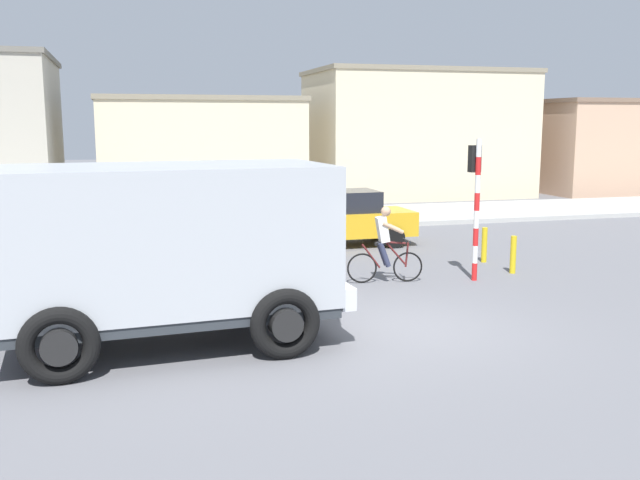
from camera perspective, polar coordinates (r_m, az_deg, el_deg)
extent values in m
plane|color=slate|center=(12.63, 6.84, -7.02)|extent=(120.00, 120.00, 0.00)
cube|color=#ADADA8|center=(25.62, -4.99, 1.62)|extent=(80.00, 5.00, 0.16)
cube|color=#B2B7BC|center=(11.46, -12.44, 0.37)|extent=(5.35, 2.83, 2.20)
cube|color=#2D3338|center=(11.71, -12.23, -5.34)|extent=(5.24, 2.77, 0.16)
cube|color=silver|center=(12.26, 0.37, -3.58)|extent=(0.39, 2.39, 0.36)
cube|color=black|center=(11.97, -0.30, 3.36)|extent=(0.25, 2.13, 0.70)
torus|color=black|center=(13.22, -5.97, -3.78)|extent=(1.11, 0.31, 1.10)
cylinder|color=black|center=(13.22, -5.97, -3.78)|extent=(0.51, 0.33, 0.50)
torus|color=black|center=(10.82, -2.80, -6.74)|extent=(1.11, 0.31, 1.10)
cylinder|color=black|center=(10.82, -2.80, -6.74)|extent=(0.51, 0.33, 0.50)
torus|color=black|center=(12.89, -20.09, -4.66)|extent=(1.11, 0.31, 1.10)
cylinder|color=black|center=(12.89, -20.09, -4.66)|extent=(0.51, 0.33, 0.50)
torus|color=black|center=(10.42, -20.22, -7.98)|extent=(1.11, 0.31, 1.10)
cylinder|color=black|center=(10.42, -20.22, -7.98)|extent=(0.51, 0.33, 0.50)
torus|color=black|center=(16.12, 7.06, -2.15)|extent=(0.68, 0.13, 0.68)
torus|color=black|center=(15.88, 3.39, -2.27)|extent=(0.68, 0.13, 0.68)
cylinder|color=#591E1E|center=(15.93, 5.89, -0.20)|extent=(0.60, 0.13, 0.09)
cylinder|color=#591E1E|center=(15.99, 6.09, -1.06)|extent=(0.51, 0.11, 0.57)
cylinder|color=#591E1E|center=(15.87, 4.12, -1.29)|extent=(0.44, 0.10, 0.57)
cylinder|color=#591E1E|center=(16.06, 6.99, -1.13)|extent=(0.10, 0.06, 0.59)
cylinder|color=black|center=(15.99, 6.93, -0.02)|extent=(0.10, 0.50, 0.03)
cube|color=black|center=(15.87, 4.85, -0.32)|extent=(0.25, 0.15, 0.06)
cube|color=white|center=(15.82, 5.04, 0.86)|extent=(0.34, 0.36, 0.59)
sphere|color=tan|center=(15.79, 5.31, 2.31)|extent=(0.22, 0.22, 0.22)
cylinder|color=#2D334C|center=(16.02, 5.04, -1.06)|extent=(0.32, 0.16, 0.57)
cylinder|color=tan|center=(16.02, 5.61, 1.14)|extent=(0.50, 0.16, 0.29)
cylinder|color=#2D334C|center=(15.83, 5.20, -1.19)|extent=(0.32, 0.16, 0.57)
cylinder|color=tan|center=(15.71, 5.88, 0.97)|extent=(0.50, 0.16, 0.29)
cylinder|color=red|center=(16.54, 12.29, -2.50)|extent=(0.12, 0.12, 0.40)
cylinder|color=white|center=(16.47, 12.34, -1.13)|extent=(0.12, 0.12, 0.40)
cylinder|color=red|center=(16.40, 12.39, 0.24)|extent=(0.12, 0.12, 0.40)
cylinder|color=white|center=(16.34, 12.44, 1.62)|extent=(0.12, 0.12, 0.40)
cylinder|color=red|center=(16.29, 12.49, 3.02)|extent=(0.12, 0.12, 0.40)
cylinder|color=white|center=(16.25, 12.54, 4.42)|extent=(0.12, 0.12, 0.40)
cylinder|color=red|center=(16.22, 12.59, 5.82)|extent=(0.12, 0.12, 0.40)
cylinder|color=white|center=(16.20, 12.64, 7.24)|extent=(0.12, 0.12, 0.40)
cube|color=black|center=(16.37, 12.31, 6.39)|extent=(0.24, 0.20, 0.60)
sphere|color=red|center=(16.48, 12.12, 6.42)|extent=(0.14, 0.14, 0.14)
cube|color=gold|center=(18.28, -12.02, 0.08)|extent=(4.27, 2.53, 0.70)
cube|color=black|center=(18.14, -12.54, 2.07)|extent=(2.46, 1.89, 0.60)
cylinder|color=black|center=(19.50, -9.19, -0.30)|extent=(0.62, 0.31, 0.60)
cylinder|color=black|center=(17.93, -7.41, -1.11)|extent=(0.62, 0.31, 0.60)
cylinder|color=black|center=(18.85, -16.33, -0.89)|extent=(0.62, 0.31, 0.60)
cylinder|color=black|center=(17.22, -15.14, -1.80)|extent=(0.62, 0.31, 0.60)
cylinder|color=black|center=(17.83, -23.65, -1.89)|extent=(0.62, 0.30, 0.60)
cube|color=gold|center=(20.68, 1.92, 1.36)|extent=(4.02, 1.74, 0.70)
cube|color=black|center=(20.55, 1.53, 3.14)|extent=(2.22, 1.47, 0.60)
cylinder|color=black|center=(21.93, 4.30, 0.88)|extent=(0.60, 0.19, 0.60)
cylinder|color=black|center=(20.37, 5.98, 0.19)|extent=(0.60, 0.19, 0.60)
cylinder|color=black|center=(21.19, -1.99, 0.60)|extent=(0.60, 0.19, 0.60)
cylinder|color=black|center=(19.57, -0.76, -0.14)|extent=(0.60, 0.19, 0.60)
cylinder|color=gold|center=(17.48, 15.25, -1.14)|extent=(0.14, 0.14, 0.90)
cylinder|color=gold|center=(18.67, 13.06, -0.39)|extent=(0.14, 0.14, 0.90)
cube|color=beige|center=(32.93, -9.82, 6.99)|extent=(8.57, 7.35, 4.43)
cube|color=gray|center=(32.92, -9.94, 11.02)|extent=(8.74, 7.50, 0.20)
cube|color=beige|center=(35.06, 7.75, 8.29)|extent=(10.00, 5.94, 5.78)
cube|color=gray|center=(35.13, 7.86, 13.18)|extent=(10.20, 6.06, 0.20)
cube|color=tan|center=(40.89, 21.71, 6.95)|extent=(8.86, 7.83, 4.47)
cube|color=#775E4C|center=(40.88, 21.92, 10.21)|extent=(9.04, 7.99, 0.20)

